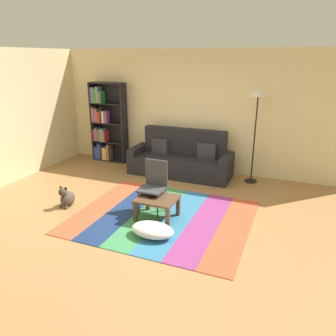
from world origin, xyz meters
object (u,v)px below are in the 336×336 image
tv_remote (153,197)px  folding_chair (154,182)px  dog (67,198)px  standing_lamp (257,105)px  bookshelf (105,125)px  coffee_table (157,202)px  pouf (152,230)px  couch (181,160)px

tv_remote → folding_chair: bearing=129.6°
dog → standing_lamp: (2.84, 2.45, 1.46)m
bookshelf → tv_remote: (2.44, -2.46, -0.54)m
bookshelf → coffee_table: bearing=-44.4°
coffee_table → pouf: bearing=-73.1°
dog → folding_chair: folding_chair is taller
bookshelf → standing_lamp: (3.67, -0.17, 0.70)m
tv_remote → folding_chair: size_ratio=0.17×
couch → folding_chair: size_ratio=2.51×
bookshelf → coffee_table: 3.56m
pouf → folding_chair: size_ratio=0.72×
couch → bookshelf: 2.22m
pouf → standing_lamp: standing_lamp is taller
coffee_table → folding_chair: size_ratio=0.71×
pouf → dog: bearing=168.3°
bookshelf → tv_remote: bearing=-45.2°
couch → tv_remote: (0.31, -2.17, 0.04)m
couch → pouf: bearing=-78.7°
pouf → folding_chair: bearing=112.3°
pouf → standing_lamp: bearing=70.6°
couch → coffee_table: 2.20m
dog → standing_lamp: 4.03m
couch → standing_lamp: 2.01m
tv_remote → couch: bearing=117.7°
dog → folding_chair: (1.52, 0.40, 0.37)m
pouf → standing_lamp: size_ratio=0.34×
folding_chair → dog: bearing=-144.1°
pouf → standing_lamp: 3.36m
tv_remote → folding_chair: 0.29m
bookshelf → coffee_table: size_ratio=3.04×
pouf → folding_chair: folding_chair is taller
pouf → tv_remote: size_ratio=4.34×
couch → bookshelf: (-2.13, 0.28, 0.58)m
bookshelf → pouf: bookshelf is taller
standing_lamp → tv_remote: size_ratio=12.90×
coffee_table → tv_remote: size_ratio=4.25×
coffee_table → standing_lamp: 2.88m
tv_remote → pouf: bearing=-47.1°
standing_lamp → folding_chair: standing_lamp is taller
pouf → couch: bearing=101.3°
couch → pouf: couch is taller
pouf → standing_lamp: (1.00, 2.83, 1.50)m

